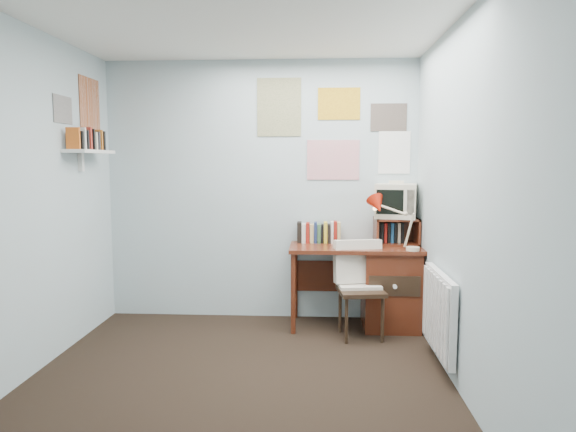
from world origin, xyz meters
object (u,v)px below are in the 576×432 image
Objects in this scene: desk at (384,284)px; desk_lamp at (413,226)px; desk_chair at (361,291)px; wall_shelf at (90,152)px; crt_tv at (396,199)px; tv_riser at (396,231)px; radiator at (439,312)px.

desk is 2.80× the size of desk_lamp.
desk_chair is at bearing -162.64° from desk_lamp.
desk is at bearing 8.40° from wall_shelf.
desk is 3.26× the size of crt_tv.
crt_tv is at bearing 48.78° from desk.
desk is at bearing 141.04° from desk_lamp.
desk is 3.00× the size of tv_riser.
radiator is at bearing -57.92° from desk_chair.
desk_chair is 1.32× the size of wall_shelf.
wall_shelf reaches higher than radiator.
desk is at bearing -118.52° from crt_tv.
crt_tv is 0.59× the size of wall_shelf.
desk_chair is 2.23× the size of crt_tv.
radiator is (0.29, -0.93, 0.01)m from desk.
crt_tv reaches higher than radiator.
desk_lamp is at bearing 3.29° from wall_shelf.
radiator is (0.53, -0.62, 0.01)m from desk_chair.
desk_chair is at bearing -116.24° from crt_tv.
crt_tv is at bearing 10.75° from wall_shelf.
desk is 1.94× the size of wall_shelf.
desk_lamp reaches higher than tv_riser.
crt_tv is (0.35, 0.44, 0.77)m from desk_chair.
tv_riser is at bearing 99.28° from radiator.
tv_riser is at bearing 112.94° from desk_lamp.
tv_riser reaches higher than desk_chair.
desk_lamp is 0.69× the size of wall_shelf.
desk_lamp is at bearing -61.29° from crt_tv.
desk_lamp is 0.54× the size of radiator.
desk_lamp is 0.90m from radiator.
radiator is at bearing -67.96° from crt_tv.
radiator is 1.29× the size of wall_shelf.
tv_riser is 1.15m from radiator.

